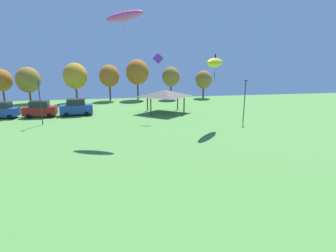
{
  "coord_description": "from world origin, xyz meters",
  "views": [
    {
      "loc": [
        -1.28,
        1.36,
        7.91
      ],
      "look_at": [
        1.17,
        14.03,
        4.73
      ],
      "focal_mm": 28.0,
      "sensor_mm": 36.0,
      "label": 1
    }
  ],
  "objects_px": {
    "treeline_tree_1": "(28,80)",
    "treeline_tree_6": "(204,80)",
    "parked_car_third_from_left": "(77,107)",
    "light_post_3": "(40,100)",
    "kite_flying_4": "(215,63)",
    "park_pavilion": "(165,93)",
    "parked_car_second_from_left": "(40,109)",
    "light_post_2": "(245,98)",
    "kite_flying_5": "(158,58)",
    "parked_car_leftmost": "(2,110)",
    "kite_flying_3": "(124,16)",
    "treeline_tree_0": "(2,80)",
    "treeline_tree_3": "(109,76)",
    "treeline_tree_2": "(75,76)",
    "treeline_tree_5": "(171,77)",
    "treeline_tree_4": "(137,72)"
  },
  "relations": [
    {
      "from": "treeline_tree_1",
      "to": "treeline_tree_6",
      "type": "relative_size",
      "value": 1.15
    },
    {
      "from": "treeline_tree_5",
      "to": "kite_flying_3",
      "type": "bearing_deg",
      "value": -111.76
    },
    {
      "from": "kite_flying_4",
      "to": "kite_flying_5",
      "type": "height_order",
      "value": "kite_flying_5"
    },
    {
      "from": "parked_car_leftmost",
      "to": "treeline_tree_1",
      "type": "relative_size",
      "value": 0.65
    },
    {
      "from": "light_post_2",
      "to": "treeline_tree_5",
      "type": "xyz_separation_m",
      "value": [
        -5.23,
        23.5,
        1.55
      ]
    },
    {
      "from": "light_post_2",
      "to": "treeline_tree_6",
      "type": "height_order",
      "value": "treeline_tree_6"
    },
    {
      "from": "treeline_tree_3",
      "to": "treeline_tree_0",
      "type": "bearing_deg",
      "value": 177.23
    },
    {
      "from": "light_post_2",
      "to": "treeline_tree_1",
      "type": "relative_size",
      "value": 0.81
    },
    {
      "from": "park_pavilion",
      "to": "light_post_2",
      "type": "height_order",
      "value": "light_post_2"
    },
    {
      "from": "parked_car_second_from_left",
      "to": "light_post_2",
      "type": "relative_size",
      "value": 0.81
    },
    {
      "from": "treeline_tree_6",
      "to": "kite_flying_4",
      "type": "bearing_deg",
      "value": -105.88
    },
    {
      "from": "light_post_3",
      "to": "treeline_tree_4",
      "type": "bearing_deg",
      "value": 56.09
    },
    {
      "from": "parked_car_third_from_left",
      "to": "light_post_3",
      "type": "xyz_separation_m",
      "value": [
        -3.51,
        -5.44,
        2.03
      ]
    },
    {
      "from": "parked_car_leftmost",
      "to": "light_post_2",
      "type": "relative_size",
      "value": 0.8
    },
    {
      "from": "light_post_2",
      "to": "treeline_tree_6",
      "type": "bearing_deg",
      "value": 84.68
    },
    {
      "from": "kite_flying_3",
      "to": "treeline_tree_3",
      "type": "relative_size",
      "value": 0.58
    },
    {
      "from": "kite_flying_3",
      "to": "treeline_tree_0",
      "type": "xyz_separation_m",
      "value": [
        -23.16,
        26.92,
        -8.22
      ]
    },
    {
      "from": "kite_flying_3",
      "to": "parked_car_second_from_left",
      "type": "height_order",
      "value": "kite_flying_3"
    },
    {
      "from": "treeline_tree_2",
      "to": "treeline_tree_5",
      "type": "distance_m",
      "value": 19.39
    },
    {
      "from": "light_post_2",
      "to": "treeline_tree_1",
      "type": "bearing_deg",
      "value": 145.6
    },
    {
      "from": "parked_car_third_from_left",
      "to": "park_pavilion",
      "type": "bearing_deg",
      "value": -5.88
    },
    {
      "from": "parked_car_second_from_left",
      "to": "treeline_tree_4",
      "type": "distance_m",
      "value": 22.52
    },
    {
      "from": "light_post_2",
      "to": "treeline_tree_3",
      "type": "height_order",
      "value": "treeline_tree_3"
    },
    {
      "from": "light_post_3",
      "to": "treeline_tree_5",
      "type": "relative_size",
      "value": 0.83
    },
    {
      "from": "treeline_tree_2",
      "to": "parked_car_second_from_left",
      "type": "bearing_deg",
      "value": -103.18
    },
    {
      "from": "kite_flying_5",
      "to": "park_pavilion",
      "type": "height_order",
      "value": "kite_flying_5"
    },
    {
      "from": "parked_car_third_from_left",
      "to": "treeline_tree_0",
      "type": "bearing_deg",
      "value": 130.76
    },
    {
      "from": "parked_car_second_from_left",
      "to": "treeline_tree_0",
      "type": "xyz_separation_m",
      "value": [
        -10.82,
        16.23,
        3.2
      ]
    },
    {
      "from": "kite_flying_5",
      "to": "treeline_tree_6",
      "type": "relative_size",
      "value": 0.25
    },
    {
      "from": "treeline_tree_1",
      "to": "treeline_tree_3",
      "type": "relative_size",
      "value": 0.95
    },
    {
      "from": "kite_flying_3",
      "to": "park_pavilion",
      "type": "distance_m",
      "value": 15.53
    },
    {
      "from": "park_pavilion",
      "to": "treeline_tree_5",
      "type": "bearing_deg",
      "value": 75.06
    },
    {
      "from": "light_post_2",
      "to": "treeline_tree_3",
      "type": "distance_m",
      "value": 29.86
    },
    {
      "from": "kite_flying_4",
      "to": "treeline_tree_6",
      "type": "height_order",
      "value": "kite_flying_4"
    },
    {
      "from": "park_pavilion",
      "to": "light_post_3",
      "type": "xyz_separation_m",
      "value": [
        -17.01,
        -5.04,
        0.16
      ]
    },
    {
      "from": "parked_car_leftmost",
      "to": "park_pavilion",
      "type": "bearing_deg",
      "value": 5.11
    },
    {
      "from": "kite_flying_3",
      "to": "light_post_2",
      "type": "relative_size",
      "value": 0.76
    },
    {
      "from": "treeline_tree_3",
      "to": "parked_car_leftmost",
      "type": "bearing_deg",
      "value": -134.26
    },
    {
      "from": "treeline_tree_5",
      "to": "parked_car_third_from_left",
      "type": "bearing_deg",
      "value": -139.92
    },
    {
      "from": "treeline_tree_4",
      "to": "parked_car_second_from_left",
      "type": "bearing_deg",
      "value": -134.79
    },
    {
      "from": "parked_car_second_from_left",
      "to": "treeline_tree_0",
      "type": "height_order",
      "value": "treeline_tree_0"
    },
    {
      "from": "light_post_2",
      "to": "treeline_tree_2",
      "type": "height_order",
      "value": "treeline_tree_2"
    },
    {
      "from": "park_pavilion",
      "to": "treeline_tree_1",
      "type": "bearing_deg",
      "value": 148.94
    },
    {
      "from": "parked_car_second_from_left",
      "to": "light_post_2",
      "type": "distance_m",
      "value": 29.17
    },
    {
      "from": "kite_flying_4",
      "to": "kite_flying_5",
      "type": "distance_m",
      "value": 8.72
    },
    {
      "from": "kite_flying_4",
      "to": "parked_car_third_from_left",
      "type": "distance_m",
      "value": 21.7
    },
    {
      "from": "treeline_tree_0",
      "to": "treeline_tree_6",
      "type": "height_order",
      "value": "treeline_tree_0"
    },
    {
      "from": "light_post_2",
      "to": "treeline_tree_5",
      "type": "height_order",
      "value": "treeline_tree_5"
    },
    {
      "from": "kite_flying_4",
      "to": "park_pavilion",
      "type": "relative_size",
      "value": 0.67
    },
    {
      "from": "park_pavilion",
      "to": "treeline_tree_5",
      "type": "relative_size",
      "value": 0.97
    }
  ]
}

